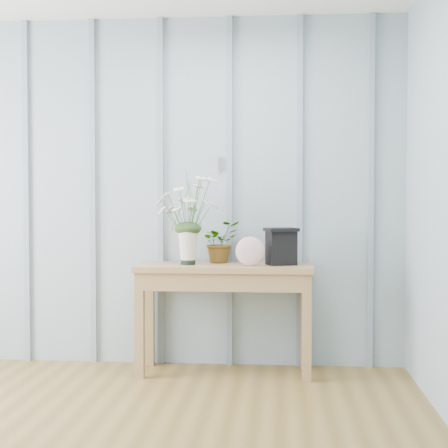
# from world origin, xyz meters

# --- Properties ---
(room_shell) EXTENTS (4.00, 4.50, 2.50)m
(room_shell) POSITION_xyz_m (0.00, 0.92, 1.99)
(room_shell) COLOR #97ABB7
(room_shell) RESTS_ON ground
(sideboard) EXTENTS (1.20, 0.45, 0.75)m
(sideboard) POSITION_xyz_m (0.73, 1.99, 0.64)
(sideboard) COLOR #987549
(sideboard) RESTS_ON ground
(daisy_vase) EXTENTS (0.45, 0.34, 0.64)m
(daisy_vase) POSITION_xyz_m (0.48, 1.97, 1.15)
(daisy_vase) COLOR black
(daisy_vase) RESTS_ON sideboard
(spider_plant) EXTENTS (0.35, 0.34, 0.29)m
(spider_plant) POSITION_xyz_m (0.69, 2.14, 0.90)
(spider_plant) COLOR #203919
(spider_plant) RESTS_ON sideboard
(felt_disc_vessel) EXTENTS (0.20, 0.07, 0.20)m
(felt_disc_vessel) POSITION_xyz_m (0.91, 1.89, 0.85)
(felt_disc_vessel) COLOR #985A70
(felt_disc_vessel) RESTS_ON sideboard
(carved_box) EXTENTS (0.25, 0.22, 0.25)m
(carved_box) POSITION_xyz_m (1.12, 1.99, 0.88)
(carved_box) COLOR black
(carved_box) RESTS_ON sideboard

